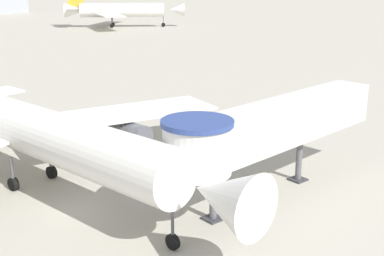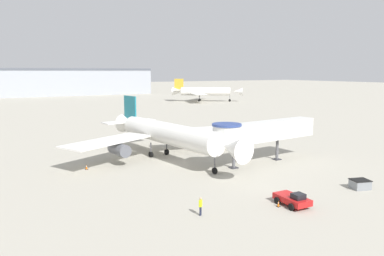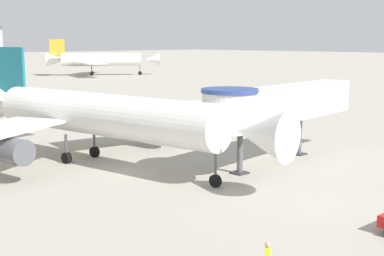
{
  "view_description": "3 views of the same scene",
  "coord_description": "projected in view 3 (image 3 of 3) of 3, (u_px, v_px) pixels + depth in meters",
  "views": [
    {
      "loc": [
        -14.03,
        -28.32,
        14.31
      ],
      "look_at": [
        5.48,
        -4.42,
        5.28
      ],
      "focal_mm": 50.0,
      "sensor_mm": 36.0,
      "label": 1
    },
    {
      "loc": [
        -25.0,
        -48.49,
        13.61
      ],
      "look_at": [
        3.83,
        2.68,
        4.67
      ],
      "focal_mm": 35.0,
      "sensor_mm": 36.0,
      "label": 2
    },
    {
      "loc": [
        -24.09,
        -31.96,
        9.84
      ],
      "look_at": [
        3.86,
        -2.95,
        3.24
      ],
      "focal_mm": 50.0,
      "sensor_mm": 36.0,
      "label": 3
    }
  ],
  "objects": [
    {
      "name": "ground_plane",
      "position": [
        129.0,
        171.0,
        40.8
      ],
      "size": [
        800.0,
        800.0,
        0.0
      ],
      "primitive_type": "plane",
      "color": "#A8A393"
    },
    {
      "name": "background_jet_gold_tail",
      "position": [
        99.0,
        60.0,
        152.32
      ],
      "size": [
        28.79,
        26.28,
        10.2
      ],
      "rotation": [
        0.0,
        0.0,
        0.96
      ],
      "color": "white",
      "rests_on": "ground_plane"
    },
    {
      "name": "jet_bridge",
      "position": [
        275.0,
        104.0,
        42.86
      ],
      "size": [
        19.25,
        5.06,
        6.47
      ],
      "rotation": [
        0.0,
        0.0,
        0.1
      ],
      "color": "silver",
      "rests_on": "ground_plane"
    },
    {
      "name": "main_airplane",
      "position": [
        96.0,
        115.0,
        42.67
      ],
      "size": [
        32.34,
        31.32,
        9.26
      ],
      "rotation": [
        0.0,
        0.0,
        0.15
      ],
      "color": "white",
      "rests_on": "ground_plane"
    }
  ]
}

